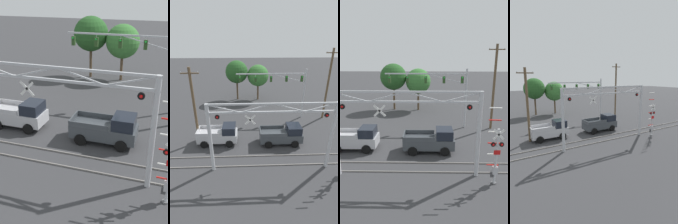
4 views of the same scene
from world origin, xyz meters
The scene contains 10 objects.
rail_track_near centered at (0.00, 14.76, 0.05)m, with size 80.00×0.08×0.10m, color gray.
rail_track_far centered at (0.00, 16.20, 0.05)m, with size 80.00×0.08×0.10m, color gray.
crossing_gantry centered at (-0.01, 14.48, 4.06)m, with size 10.68×0.31×6.42m.
crossing_signal_mast centered at (6.19, 13.44, 2.07)m, with size 1.18×0.35×5.58m.
traffic_signal_span centered at (3.34, 25.20, 5.00)m, with size 9.58×0.39×7.11m.
pickup_truck_lead centered at (1.88, 18.56, 1.05)m, with size 4.64×2.22×2.20m.
pickup_truck_following centered at (-5.17, 18.89, 1.04)m, with size 4.36×2.22×2.20m.
utility_pole_right centered at (9.12, 24.95, 5.05)m, with size 1.80×0.28×9.80m.
background_tree_beyond_span centered at (-3.85, 33.62, 5.16)m, with size 4.03×4.03×7.20m.
background_tree_far_left_verge centered at (-0.01, 33.39, 4.53)m, with size 3.85×3.85×6.47m.
Camera 3 is at (1.58, -0.15, 9.06)m, focal length 35.00 mm.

